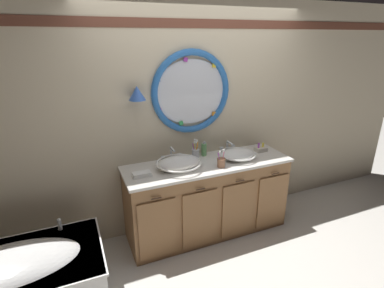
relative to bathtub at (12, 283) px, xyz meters
name	(u,v)px	position (x,y,z in m)	size (l,w,h in m)	color
ground_plane	(218,242)	(1.97, 0.14, -0.30)	(14.00, 14.00, 0.00)	silver
back_wall_assembly	(197,117)	(1.97, 0.72, 1.02)	(6.40, 0.26, 2.60)	beige
vanity_counter	(208,197)	(1.96, 0.40, 0.14)	(1.88, 0.62, 0.88)	olive
bathtub	(12,283)	(0.00, 0.00, 0.00)	(1.46, 0.83, 0.59)	white
sink_basin_left	(179,163)	(1.60, 0.37, 0.65)	(0.48, 0.48, 0.13)	white
sink_basin_right	(238,154)	(2.32, 0.37, 0.64)	(0.42, 0.42, 0.11)	white
faucet_set_left	(171,155)	(1.60, 0.60, 0.65)	(0.24, 0.14, 0.17)	silver
faucet_set_right	(228,147)	(2.32, 0.60, 0.64)	(0.21, 0.15, 0.14)	silver
toothbrush_holder_left	(196,153)	(1.88, 0.57, 0.64)	(0.09, 0.09, 0.23)	silver
toothbrush_holder_right	(221,162)	(2.04, 0.24, 0.64)	(0.09, 0.09, 0.20)	#996647
soap_dispenser	(204,149)	(2.01, 0.61, 0.66)	(0.06, 0.07, 0.18)	#6BAD66
folded_hand_towel	(142,174)	(1.20, 0.35, 0.60)	(0.20, 0.10, 0.04)	white
toiletry_basket	(261,149)	(2.69, 0.46, 0.61)	(0.14, 0.10, 0.11)	beige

